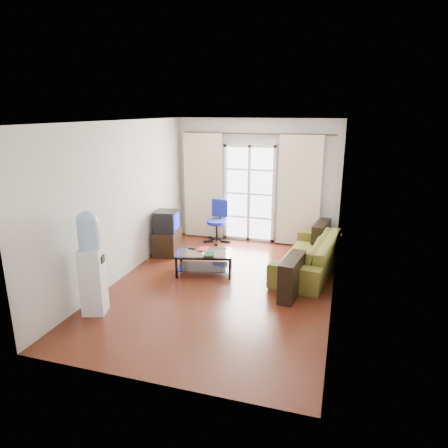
# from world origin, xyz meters

# --- Properties ---
(floor) EXTENTS (5.20, 5.20, 0.00)m
(floor) POSITION_xyz_m (0.00, 0.00, 0.00)
(floor) COLOR #5C2615
(floor) RESTS_ON ground
(ceiling) EXTENTS (5.20, 5.20, 0.00)m
(ceiling) POSITION_xyz_m (0.00, 0.00, 2.70)
(ceiling) COLOR white
(ceiling) RESTS_ON wall_back
(wall_back) EXTENTS (3.60, 0.02, 2.70)m
(wall_back) POSITION_xyz_m (0.00, 2.60, 1.35)
(wall_back) COLOR beige
(wall_back) RESTS_ON floor
(wall_front) EXTENTS (3.60, 0.02, 2.70)m
(wall_front) POSITION_xyz_m (0.00, -2.60, 1.35)
(wall_front) COLOR beige
(wall_front) RESTS_ON floor
(wall_left) EXTENTS (0.02, 5.20, 2.70)m
(wall_left) POSITION_xyz_m (-1.80, 0.00, 1.35)
(wall_left) COLOR beige
(wall_left) RESTS_ON floor
(wall_right) EXTENTS (0.02, 5.20, 2.70)m
(wall_right) POSITION_xyz_m (1.80, 0.00, 1.35)
(wall_right) COLOR beige
(wall_right) RESTS_ON floor
(french_door) EXTENTS (1.16, 0.06, 2.15)m
(french_door) POSITION_xyz_m (-0.15, 2.54, 1.07)
(french_door) COLOR white
(french_door) RESTS_ON wall_back
(curtain_rod) EXTENTS (3.30, 0.04, 0.04)m
(curtain_rod) POSITION_xyz_m (0.00, 2.50, 2.38)
(curtain_rod) COLOR #4C3F2D
(curtain_rod) RESTS_ON wall_back
(curtain_left) EXTENTS (0.90, 0.07, 2.35)m
(curtain_left) POSITION_xyz_m (-1.20, 2.48, 1.20)
(curtain_left) COLOR beige
(curtain_left) RESTS_ON curtain_rod
(curtain_right) EXTENTS (0.90, 0.07, 2.35)m
(curtain_right) POSITION_xyz_m (0.95, 2.48, 1.20)
(curtain_right) COLOR beige
(curtain_right) RESTS_ON curtain_rod
(radiator) EXTENTS (0.64, 0.12, 0.64)m
(radiator) POSITION_xyz_m (0.80, 2.50, 0.33)
(radiator) COLOR gray
(radiator) RESTS_ON floor
(sofa) EXTENTS (2.45, 1.46, 0.65)m
(sofa) POSITION_xyz_m (1.32, 1.11, 0.32)
(sofa) COLOR brown
(sofa) RESTS_ON floor
(coffee_table) EXTENTS (1.10, 0.79, 0.40)m
(coffee_table) POSITION_xyz_m (-0.46, 0.43, 0.26)
(coffee_table) COLOR silver
(coffee_table) RESTS_ON floor
(bowl) EXTENTS (0.38, 0.38, 0.06)m
(bowl) POSITION_xyz_m (-0.31, 0.26, 0.43)
(bowl) COLOR #36964D
(bowl) RESTS_ON coffee_table
(book) EXTENTS (0.25, 0.29, 0.02)m
(book) POSITION_xyz_m (-0.61, 0.55, 0.42)
(book) COLOR maroon
(book) RESTS_ON coffee_table
(remote) EXTENTS (0.15, 0.06, 0.02)m
(remote) POSITION_xyz_m (-0.74, 0.54, 0.41)
(remote) COLOR black
(remote) RESTS_ON coffee_table
(tv_stand) EXTENTS (0.55, 0.74, 0.50)m
(tv_stand) POSITION_xyz_m (-1.55, 1.20, 0.25)
(tv_stand) COLOR black
(tv_stand) RESTS_ON floor
(crt_tv) EXTENTS (0.51, 0.51, 0.42)m
(crt_tv) POSITION_xyz_m (-1.54, 1.16, 0.71)
(crt_tv) COLOR black
(crt_tv) RESTS_ON tv_stand
(task_chair) EXTENTS (0.66, 0.66, 0.93)m
(task_chair) POSITION_xyz_m (-0.79, 2.25, 0.27)
(task_chair) COLOR black
(task_chair) RESTS_ON floor
(water_cooler) EXTENTS (0.39, 0.39, 1.54)m
(water_cooler) POSITION_xyz_m (-1.50, -1.40, 0.80)
(water_cooler) COLOR silver
(water_cooler) RESTS_ON floor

